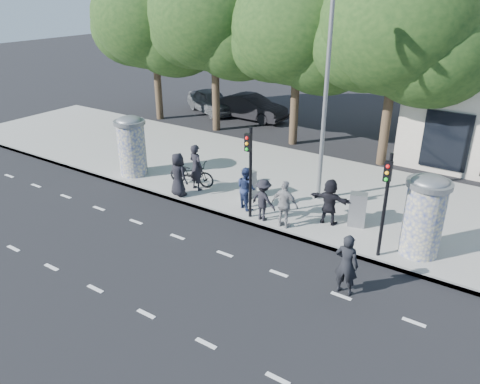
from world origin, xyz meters
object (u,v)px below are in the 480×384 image
Objects in this scene: ad_column_left at (132,144)px; man_road at (346,264)px; cabinet_left at (249,183)px; traffic_pole_far at (386,196)px; street_lamp at (326,81)px; ped_b at (196,167)px; ped_d at (263,200)px; traffic_pole_near at (250,164)px; ped_f at (330,202)px; ad_column_right at (424,214)px; ped_e at (285,204)px; car_left at (211,101)px; ped_a at (178,175)px; car_mid at (251,107)px; cabinet_right at (357,210)px; bicycle at (192,173)px; ped_c at (246,188)px.

man_road is (11.18, -2.89, -0.62)m from ad_column_left.
traffic_pole_far is at bearing 4.23° from cabinet_left.
street_lamp is at bearing 47.23° from cabinet_left.
ped_b reaches higher than man_road.
ped_d reaches higher than cabinet_left.
ped_f is (2.60, 1.18, -1.24)m from traffic_pole_near.
ad_column_right is (12.40, 0.20, 0.00)m from ad_column_left.
ad_column_left is 8.06m from ped_e.
traffic_pole_near is at bearing -113.23° from car_left.
ped_e is (4.61, -0.87, -0.10)m from ped_b.
ped_e is 2.88m from cabinet_left.
ped_d is at bearing -23.78° from cabinet_left.
ped_d is at bearing -166.82° from ped_a.
ad_column_right is 0.56× the size of car_mid.
ped_b reaches higher than car_mid.
ped_f is (1.18, 1.12, -0.03)m from ped_e.
car_left is at bearing 143.21° from street_lamp.
ped_d is at bearing -4.64° from ad_column_left.
ad_column_left is 6.67m from traffic_pole_near.
cabinet_left is 0.23× the size of car_mid.
ped_e is at bearing -176.01° from ped_d.
ped_d is (-4.29, 0.13, -1.30)m from traffic_pole_far.
ped_f is at bearing -54.23° from street_lamp.
street_lamp is at bearing -59.66° from man_road.
traffic_pole_far is at bearing -174.13° from ped_b.
ped_b reaches higher than cabinet_left.
street_lamp is (8.00, 2.13, 3.26)m from ad_column_left.
cabinet_left is at bearing 163.50° from cabinet_right.
ad_column_left is 2.17× the size of cabinet_right.
bicycle is at bearing 178.51° from ad_column_right.
ad_column_right is 1.62× the size of ped_c.
traffic_pole_far reaches higher than car_left.
ad_column_left is at bearing -179.08° from ad_column_right.
ped_f is at bearing 151.86° from traffic_pole_far.
ped_e is (-4.38, -0.85, -0.52)m from ad_column_right.
traffic_pole_far reaches higher than man_road.
ad_column_left is 0.59× the size of car_left.
ped_e is at bearing -167.88° from ped_a.
ad_column_right is at bearing -102.83° from bicycle.
street_lamp is 13.24m from car_mid.
man_road is at bearing -14.48° from ad_column_left.
cabinet_right reaches higher than bicycle.
ad_column_right reaches higher than car_mid.
ped_c is 1.48× the size of cabinet_left.
ad_column_left reaches higher than man_road.
street_lamp reaches higher than cabinet_right.
cabinet_right is (2.09, -1.27, -4.03)m from street_lamp.
ad_column_left is 1.58× the size of ped_f.
ped_b is (0.21, 0.87, 0.08)m from ped_a.
ad_column_right is 0.59× the size of car_left.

